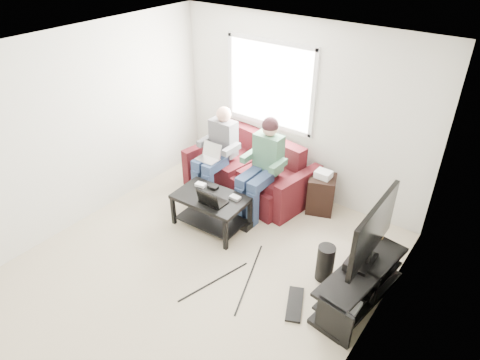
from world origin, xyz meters
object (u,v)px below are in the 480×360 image
at_px(subwoofer, 325,263).
at_px(end_table, 321,193).
at_px(coffee_table, 211,204).
at_px(tv, 373,231).
at_px(sofa, 251,173).
at_px(tv_stand, 359,286).

relative_size(subwoofer, end_table, 0.72).
relative_size(coffee_table, tv, 0.91).
relative_size(sofa, tv_stand, 1.42).
relative_size(tv_stand, end_table, 2.13).
bearing_deg(coffee_table, end_table, 50.14).
relative_size(tv_stand, tv, 1.27).
height_order(sofa, end_table, sofa).
bearing_deg(tv_stand, coffee_table, 178.53).
distance_m(subwoofer, end_table, 1.40).
xyz_separation_m(tv_stand, end_table, (-1.15, 1.29, 0.09)).
bearing_deg(tv_stand, end_table, 131.63).
bearing_deg(subwoofer, coffee_table, -179.51).
relative_size(tv, subwoofer, 2.34).
bearing_deg(end_table, subwoofer, -60.59).
xyz_separation_m(tv, subwoofer, (-0.46, -0.03, -0.67)).
relative_size(sofa, coffee_table, 1.97).
relative_size(sofa, subwoofer, 4.23).
xyz_separation_m(sofa, end_table, (1.10, 0.19, -0.03)).
distance_m(tv, end_table, 1.77).
height_order(tv_stand, end_table, end_table).
bearing_deg(end_table, coffee_table, -129.86).
xyz_separation_m(sofa, tv, (2.25, -1.01, 0.59)).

